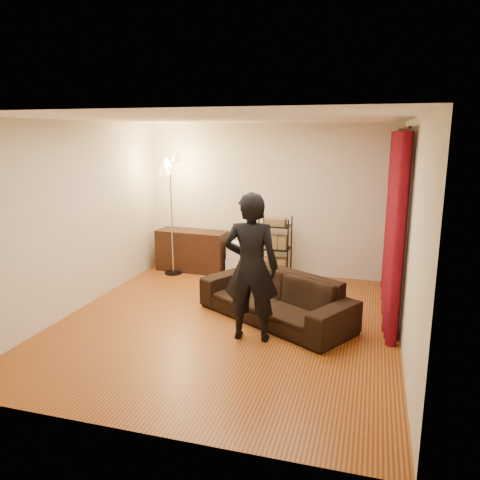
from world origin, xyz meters
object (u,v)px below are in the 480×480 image
(storage_boxes, at_px, (238,258))
(floor_lamp, at_px, (172,216))
(media_cabinet, at_px, (192,251))
(person, at_px, (251,267))
(wire_shelf, at_px, (275,248))
(sofa, at_px, (275,297))

(storage_boxes, height_order, floor_lamp, floor_lamp)
(media_cabinet, relative_size, storage_boxes, 2.12)
(person, xyz_separation_m, storage_boxes, (-0.93, 2.57, -0.62))
(wire_shelf, xyz_separation_m, floor_lamp, (-1.87, -0.19, 0.52))
(sofa, height_order, wire_shelf, wire_shelf)
(storage_boxes, bearing_deg, sofa, -60.02)
(wire_shelf, bearing_deg, storage_boxes, -173.77)
(storage_boxes, bearing_deg, media_cabinet, 178.14)
(sofa, xyz_separation_m, wire_shelf, (-0.38, 1.83, 0.23))
(floor_lamp, bearing_deg, person, -47.91)
(storage_boxes, bearing_deg, floor_lamp, -167.07)
(media_cabinet, xyz_separation_m, floor_lamp, (-0.26, -0.29, 0.69))
(person, xyz_separation_m, floor_lamp, (-2.09, 2.31, 0.15))
(floor_lamp, bearing_deg, wire_shelf, 5.95)
(sofa, bearing_deg, media_cabinet, 166.16)
(person, relative_size, floor_lamp, 0.86)
(sofa, distance_m, media_cabinet, 2.77)
(person, xyz_separation_m, wire_shelf, (-0.22, 2.50, -0.37))
(media_cabinet, bearing_deg, storage_boxes, 1.85)
(storage_boxes, bearing_deg, person, -70.14)
(sofa, bearing_deg, storage_boxes, 150.26)
(storage_boxes, distance_m, wire_shelf, 0.76)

